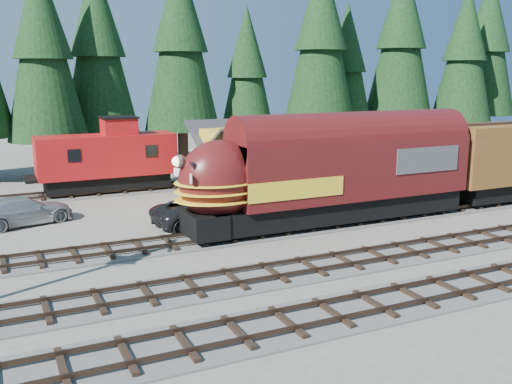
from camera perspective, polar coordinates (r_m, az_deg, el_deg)
name	(u,v)px	position (r m, az deg, el deg)	size (l,w,h in m)	color
ground	(393,240)	(29.80, 13.52, -4.70)	(120.00, 120.00, 0.00)	#6B665B
track_siding	(478,204)	(39.28, 21.31, -1.12)	(68.00, 3.20, 0.33)	#4C4947
track_spur	(119,191)	(41.77, -13.56, 0.10)	(32.00, 3.20, 0.33)	#4C4947
depot	(293,156)	(37.71, 3.74, 3.65)	(12.80, 7.00, 5.30)	yellow
conifer_backdrop	(262,47)	(53.05, 0.59, 14.26)	(79.99, 22.58, 17.42)	black
locomotive	(323,177)	(31.36, 6.73, 1.51)	(17.41, 3.46, 4.73)	black
caboose	(108,158)	(41.24, -14.62, 3.28)	(9.43, 2.74, 4.90)	black
pickup_truck_a	(206,211)	(31.62, -5.02, -1.89)	(2.77, 6.00, 1.67)	black
pickup_truck_b	(22,211)	(34.23, -22.33, -1.76)	(2.22, 5.47, 1.59)	#96999D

